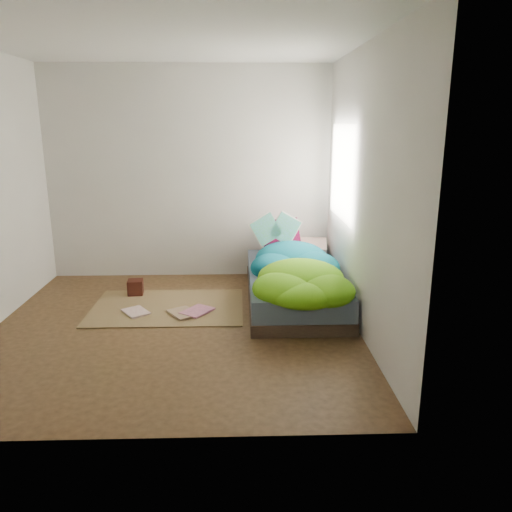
{
  "coord_description": "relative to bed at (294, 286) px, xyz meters",
  "views": [
    {
      "loc": [
        0.63,
        -4.49,
        1.91
      ],
      "look_at": [
        0.8,
        0.75,
        0.51
      ],
      "focal_mm": 35.0,
      "sensor_mm": 36.0,
      "label": 1
    }
  ],
  "objects": [
    {
      "name": "pillow_floral",
      "position": [
        0.17,
        0.79,
        0.24
      ],
      "size": [
        0.66,
        0.46,
        0.14
      ],
      "primitive_type": "cube",
      "rotation": [
        0.0,
        0.0,
        -0.13
      ],
      "color": "silver",
      "rests_on": "bed"
    },
    {
      "name": "open_book",
      "position": [
        -0.18,
        0.41,
        0.66
      ],
      "size": [
        0.5,
        0.2,
        0.3
      ],
      "primitive_type": null,
      "rotation": [
        0.0,
        0.0,
        0.18
      ],
      "color": "green",
      "rests_on": "duvet"
    },
    {
      "name": "duvet",
      "position": [
        0.0,
        -0.22,
        0.34
      ],
      "size": [
        0.96,
        1.84,
        0.34
      ],
      "primitive_type": null,
      "color": "#086A7F",
      "rests_on": "bed"
    },
    {
      "name": "room_walls",
      "position": [
        -1.21,
        -0.71,
        1.46
      ],
      "size": [
        3.54,
        3.54,
        2.62
      ],
      "color": "beige",
      "rests_on": "ground"
    },
    {
      "name": "ground",
      "position": [
        -1.22,
        -0.72,
        -0.17
      ],
      "size": [
        3.5,
        3.5,
        0.0
      ],
      "primitive_type": "cube",
      "color": "#3B2916",
      "rests_on": "ground"
    },
    {
      "name": "bed",
      "position": [
        0.0,
        0.0,
        0.0
      ],
      "size": [
        1.0,
        2.0,
        0.34
      ],
      "color": "#33261C",
      "rests_on": "ground"
    },
    {
      "name": "floor_book_a",
      "position": [
        -1.76,
        -0.41,
        -0.15
      ],
      "size": [
        0.34,
        0.36,
        0.02
      ],
      "primitive_type": "imported",
      "rotation": [
        0.0,
        0.0,
        0.61
      ],
      "color": "silver",
      "rests_on": "rug"
    },
    {
      "name": "pillow_magenta",
      "position": [
        -0.09,
        0.68,
        0.39
      ],
      "size": [
        0.46,
        0.33,
        0.45
      ],
      "primitive_type": "cube",
      "rotation": [
        0.0,
        0.0,
        0.48
      ],
      "color": "#480421",
      "rests_on": "bed"
    },
    {
      "name": "wooden_box",
      "position": [
        -1.79,
        0.25,
        -0.07
      ],
      "size": [
        0.18,
        0.18,
        0.17
      ],
      "primitive_type": "cube",
      "rotation": [
        0.0,
        0.0,
        0.09
      ],
      "color": "black",
      "rests_on": "rug"
    },
    {
      "name": "floor_book_b",
      "position": [
        -1.14,
        -0.3,
        -0.14
      ],
      "size": [
        0.38,
        0.4,
        0.03
      ],
      "primitive_type": "imported",
      "rotation": [
        0.0,
        0.0,
        -0.6
      ],
      "color": "pink",
      "rests_on": "rug"
    },
    {
      "name": "rug",
      "position": [
        -1.37,
        -0.17,
        -0.16
      ],
      "size": [
        1.6,
        1.1,
        0.01
      ],
      "primitive_type": "cube",
      "color": "brown",
      "rests_on": "ground"
    },
    {
      "name": "floor_book_c",
      "position": [
        -1.28,
        -0.47,
        -0.14
      ],
      "size": [
        0.37,
        0.4,
        0.02
      ],
      "primitive_type": "imported",
      "rotation": [
        0.0,
        0.0,
        0.58
      ],
      "color": "#A08669",
      "rests_on": "rug"
    }
  ]
}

